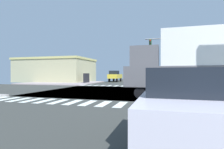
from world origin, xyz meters
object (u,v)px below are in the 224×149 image
object	(u,v)px
bank_building	(57,70)
sedan_farside_1	(184,103)
pickup_queued_2	(115,76)
pickup_nearside_1	(134,75)
box_truck_trailing_1	(178,63)
traffic_signal_mast	(173,49)
street_lamp	(181,60)

from	to	relation	value
bank_building	sedan_farside_1	bearing A→B (deg)	-52.48
bank_building	pickup_queued_2	world-z (taller)	bank_building
pickup_nearside_1	box_truck_trailing_1	bearing A→B (deg)	104.44
traffic_signal_mast	street_lamp	xyz separation A→B (m)	(2.07, 11.05, -0.70)
pickup_nearside_1	box_truck_trailing_1	world-z (taller)	box_truck_trailing_1
pickup_nearside_1	street_lamp	bearing A→B (deg)	140.46
traffic_signal_mast	bank_building	xyz separation A→B (m)	(-23.01, 8.92, -2.52)
pickup_nearside_1	sedan_farside_1	world-z (taller)	pickup_nearside_1
pickup_nearside_1	sedan_farside_1	size ratio (longest dim) A/B	1.19
street_lamp	pickup_nearside_1	world-z (taller)	street_lamp
traffic_signal_mast	pickup_queued_2	size ratio (longest dim) A/B	1.33
street_lamp	pickup_nearside_1	bearing A→B (deg)	140.46
pickup_nearside_1	pickup_queued_2	xyz separation A→B (m)	(-3.00, -7.25, 0.00)
street_lamp	bank_building	xyz separation A→B (m)	(-25.08, -2.14, -1.83)
street_lamp	bank_building	size ratio (longest dim) A/B	0.44
pickup_queued_2	pickup_nearside_1	bearing A→B (deg)	-112.48
bank_building	street_lamp	bearing A→B (deg)	4.87
pickup_nearside_1	box_truck_trailing_1	distance (m)	30.84
street_lamp	sedan_farside_1	xyz separation A→B (m)	(-2.96, -30.94, -3.17)
bank_building	pickup_nearside_1	bearing A→B (deg)	34.42
street_lamp	pickup_nearside_1	size ratio (longest dim) A/B	1.38
sedan_farside_1	pickup_nearside_1	bearing A→B (deg)	100.13
pickup_nearside_1	box_truck_trailing_1	size ratio (longest dim) A/B	0.71
street_lamp	sedan_farside_1	size ratio (longest dim) A/B	1.64
bank_building	pickup_nearside_1	world-z (taller)	bank_building
pickup_queued_2	box_truck_trailing_1	size ratio (longest dim) A/B	0.71
bank_building	box_truck_trailing_1	world-z (taller)	bank_building
bank_building	sedan_farside_1	xyz separation A→B (m)	(22.12, -28.80, -1.35)
bank_building	box_truck_trailing_1	size ratio (longest dim) A/B	2.23
street_lamp	box_truck_trailing_1	distance (m)	21.81
bank_building	box_truck_trailing_1	xyz separation A→B (m)	(22.80, -19.48, 0.10)
street_lamp	box_truck_trailing_1	world-z (taller)	street_lamp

